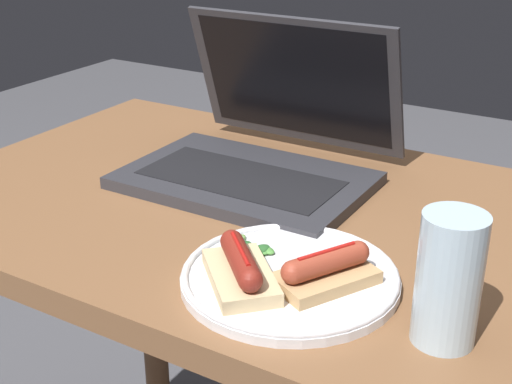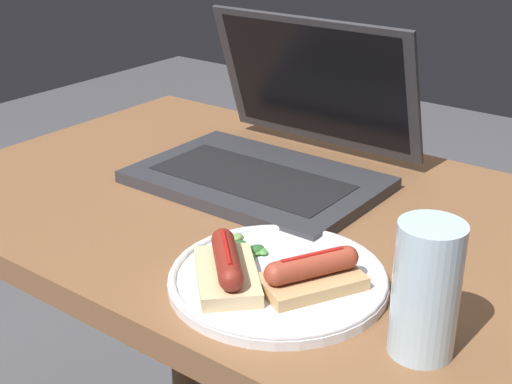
# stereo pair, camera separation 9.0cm
# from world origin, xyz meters

# --- Properties ---
(desk) EXTENTS (1.01, 0.64, 0.75)m
(desk) POSITION_xyz_m (0.00, 0.00, 0.63)
(desk) COLOR brown
(desk) RESTS_ON ground_plane
(laptop) EXTENTS (0.36, 0.31, 0.23)m
(laptop) POSITION_xyz_m (-0.06, 0.09, 0.79)
(laptop) COLOR #2D2D33
(laptop) RESTS_ON desk
(plate) EXTENTS (0.25, 0.25, 0.02)m
(plate) POSITION_xyz_m (0.13, -0.17, 0.76)
(plate) COLOR silver
(plate) RESTS_ON desk
(sausage_toast_left) EXTENTS (0.13, 0.13, 0.05)m
(sausage_toast_left) POSITION_xyz_m (0.10, -0.21, 0.78)
(sausage_toast_left) COLOR #D6B784
(sausage_toast_left) RESTS_ON plate
(sausage_toast_middle) EXTENTS (0.11, 0.13, 0.04)m
(sausage_toast_middle) POSITION_xyz_m (0.18, -0.17, 0.78)
(sausage_toast_middle) COLOR tan
(sausage_toast_middle) RESTS_ON plate
(salad_pile) EXTENTS (0.07, 0.06, 0.01)m
(salad_pile) POSITION_xyz_m (0.07, -0.15, 0.76)
(salad_pile) COLOR #4C8E3D
(salad_pile) RESTS_ON plate
(drinking_glass) EXTENTS (0.06, 0.06, 0.14)m
(drinking_glass) POSITION_xyz_m (0.32, -0.19, 0.82)
(drinking_glass) COLOR silver
(drinking_glass) RESTS_ON desk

